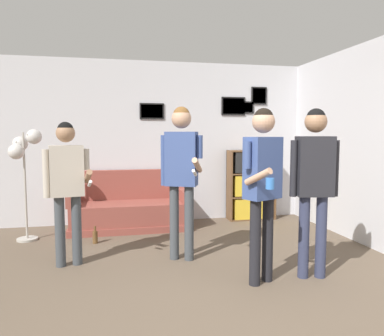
{
  "coord_description": "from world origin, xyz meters",
  "views": [
    {
      "loc": [
        -0.83,
        -2.44,
        1.49
      ],
      "look_at": [
        0.09,
        1.94,
        1.08
      ],
      "focal_mm": 35.0,
      "sensor_mm": 36.0,
      "label": 1
    }
  ],
  "objects_px": {
    "couch": "(130,210)",
    "floor_lamp": "(24,153)",
    "person_spectator_near_bookshelf": "(314,174)",
    "drinking_cup": "(261,147)",
    "bookshelf": "(251,185)",
    "person_player_foreground_center": "(181,165)",
    "bottle_on_floor": "(95,237)",
    "person_watcher_holding_cup": "(263,176)",
    "person_player_foreground_left": "(67,179)"
  },
  "relations": [
    {
      "from": "person_watcher_holding_cup",
      "to": "bottle_on_floor",
      "type": "bearing_deg",
      "value": 134.05
    },
    {
      "from": "person_player_foreground_center",
      "to": "person_watcher_holding_cup",
      "type": "xyz_separation_m",
      "value": [
        0.65,
        -0.86,
        -0.05
      ]
    },
    {
      "from": "person_player_foreground_center",
      "to": "person_watcher_holding_cup",
      "type": "height_order",
      "value": "person_player_foreground_center"
    },
    {
      "from": "floor_lamp",
      "to": "bottle_on_floor",
      "type": "height_order",
      "value": "floor_lamp"
    },
    {
      "from": "person_player_foreground_left",
      "to": "drinking_cup",
      "type": "xyz_separation_m",
      "value": [
        3.04,
        1.79,
        0.27
      ]
    },
    {
      "from": "person_player_foreground_center",
      "to": "couch",
      "type": "bearing_deg",
      "value": 107.96
    },
    {
      "from": "person_spectator_near_bookshelf",
      "to": "couch",
      "type": "bearing_deg",
      "value": 125.32
    },
    {
      "from": "couch",
      "to": "person_spectator_near_bookshelf",
      "type": "bearing_deg",
      "value": -54.68
    },
    {
      "from": "person_spectator_near_bookshelf",
      "to": "drinking_cup",
      "type": "xyz_separation_m",
      "value": [
        0.53,
        2.68,
        0.18
      ]
    },
    {
      "from": "bookshelf",
      "to": "drinking_cup",
      "type": "xyz_separation_m",
      "value": [
        0.18,
        0.0,
        0.66
      ]
    },
    {
      "from": "bookshelf",
      "to": "person_watcher_holding_cup",
      "type": "distance_m",
      "value": 2.9
    },
    {
      "from": "bookshelf",
      "to": "person_player_foreground_left",
      "type": "distance_m",
      "value": 3.4
    },
    {
      "from": "person_player_foreground_left",
      "to": "bottle_on_floor",
      "type": "height_order",
      "value": "person_player_foreground_left"
    },
    {
      "from": "person_watcher_holding_cup",
      "to": "person_player_foreground_center",
      "type": "bearing_deg",
      "value": 127.27
    },
    {
      "from": "person_watcher_holding_cup",
      "to": "person_player_foreground_left",
      "type": "bearing_deg",
      "value": 154.56
    },
    {
      "from": "person_player_foreground_center",
      "to": "person_spectator_near_bookshelf",
      "type": "distance_m",
      "value": 1.48
    },
    {
      "from": "bookshelf",
      "to": "drinking_cup",
      "type": "height_order",
      "value": "drinking_cup"
    },
    {
      "from": "floor_lamp",
      "to": "person_player_foreground_center",
      "type": "relative_size",
      "value": 0.86
    },
    {
      "from": "person_player_foreground_center",
      "to": "floor_lamp",
      "type": "bearing_deg",
      "value": 147.85
    },
    {
      "from": "couch",
      "to": "person_player_foreground_center",
      "type": "distance_m",
      "value": 1.93
    },
    {
      "from": "person_watcher_holding_cup",
      "to": "couch",
      "type": "bearing_deg",
      "value": 115.34
    },
    {
      "from": "person_watcher_holding_cup",
      "to": "bottle_on_floor",
      "type": "relative_size",
      "value": 7.26
    },
    {
      "from": "person_spectator_near_bookshelf",
      "to": "drinking_cup",
      "type": "height_order",
      "value": "person_spectator_near_bookshelf"
    },
    {
      "from": "person_player_foreground_center",
      "to": "bottle_on_floor",
      "type": "height_order",
      "value": "person_player_foreground_center"
    },
    {
      "from": "drinking_cup",
      "to": "floor_lamp",
      "type": "bearing_deg",
      "value": -170.82
    },
    {
      "from": "person_player_foreground_center",
      "to": "person_watcher_holding_cup",
      "type": "bearing_deg",
      "value": -52.73
    },
    {
      "from": "floor_lamp",
      "to": "person_watcher_holding_cup",
      "type": "distance_m",
      "value": 3.38
    },
    {
      "from": "bottle_on_floor",
      "to": "person_player_foreground_center",
      "type": "bearing_deg",
      "value": -40.6
    },
    {
      "from": "couch",
      "to": "floor_lamp",
      "type": "relative_size",
      "value": 1.18
    },
    {
      "from": "couch",
      "to": "floor_lamp",
      "type": "distance_m",
      "value": 1.77
    },
    {
      "from": "floor_lamp",
      "to": "person_spectator_near_bookshelf",
      "type": "height_order",
      "value": "person_spectator_near_bookshelf"
    },
    {
      "from": "person_player_foreground_left",
      "to": "person_player_foreground_center",
      "type": "height_order",
      "value": "person_player_foreground_center"
    },
    {
      "from": "person_watcher_holding_cup",
      "to": "drinking_cup",
      "type": "xyz_separation_m",
      "value": [
        1.1,
        2.71,
        0.18
      ]
    },
    {
      "from": "bookshelf",
      "to": "floor_lamp",
      "type": "relative_size",
      "value": 0.78
    },
    {
      "from": "bookshelf",
      "to": "person_spectator_near_bookshelf",
      "type": "xyz_separation_m",
      "value": [
        -0.35,
        -2.68,
        0.48
      ]
    },
    {
      "from": "floor_lamp",
      "to": "drinking_cup",
      "type": "bearing_deg",
      "value": 9.18
    },
    {
      "from": "floor_lamp",
      "to": "bottle_on_floor",
      "type": "distance_m",
      "value": 1.52
    },
    {
      "from": "bookshelf",
      "to": "bottle_on_floor",
      "type": "xyz_separation_m",
      "value": [
        -2.61,
        -0.96,
        -0.51
      ]
    },
    {
      "from": "bookshelf",
      "to": "person_player_foreground_left",
      "type": "height_order",
      "value": "person_player_foreground_left"
    },
    {
      "from": "person_player_foreground_left",
      "to": "drinking_cup",
      "type": "distance_m",
      "value": 3.54
    },
    {
      "from": "bookshelf",
      "to": "person_player_foreground_center",
      "type": "xyz_separation_m",
      "value": [
        -1.58,
        -1.85,
        0.52
      ]
    },
    {
      "from": "drinking_cup",
      "to": "person_player_foreground_left",
      "type": "bearing_deg",
      "value": -149.59
    },
    {
      "from": "person_spectator_near_bookshelf",
      "to": "bottle_on_floor",
      "type": "bearing_deg",
      "value": 142.76
    },
    {
      "from": "person_player_foreground_left",
      "to": "bottle_on_floor",
      "type": "distance_m",
      "value": 1.25
    },
    {
      "from": "person_spectator_near_bookshelf",
      "to": "bottle_on_floor",
      "type": "height_order",
      "value": "person_spectator_near_bookshelf"
    },
    {
      "from": "bottle_on_floor",
      "to": "drinking_cup",
      "type": "height_order",
      "value": "drinking_cup"
    },
    {
      "from": "person_player_foreground_left",
      "to": "person_spectator_near_bookshelf",
      "type": "bearing_deg",
      "value": -19.59
    },
    {
      "from": "drinking_cup",
      "to": "person_spectator_near_bookshelf",
      "type": "bearing_deg",
      "value": -101.2
    },
    {
      "from": "bottle_on_floor",
      "to": "person_watcher_holding_cup",
      "type": "bearing_deg",
      "value": -45.95
    },
    {
      "from": "couch",
      "to": "person_watcher_holding_cup",
      "type": "distance_m",
      "value": 2.89
    }
  ]
}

